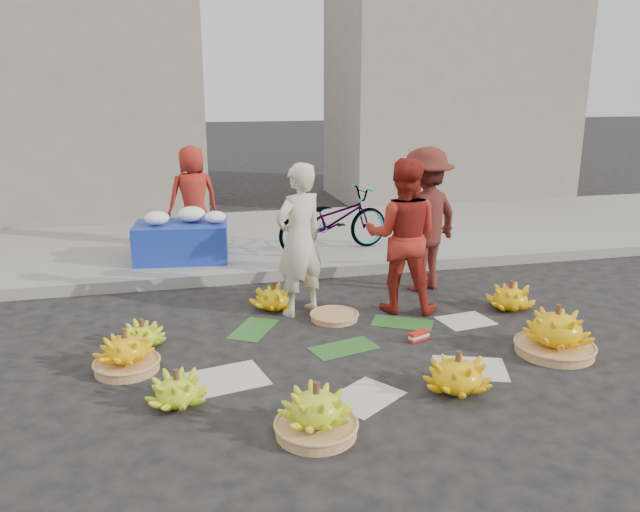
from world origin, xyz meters
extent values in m
plane|color=black|center=(0.00, 0.00, 0.00)|extent=(80.00, 80.00, 0.00)
cube|color=gray|center=(0.00, 2.20, 0.07)|extent=(40.00, 0.25, 0.15)
cube|color=gray|center=(0.00, 4.30, 0.06)|extent=(40.00, 4.00, 0.12)
cube|color=gray|center=(-4.00, 7.20, 2.00)|extent=(6.00, 3.00, 4.00)
cube|color=gray|center=(4.50, 7.70, 2.50)|extent=(5.00, 3.00, 5.00)
cylinder|color=#B47E4B|center=(-2.14, -0.22, 0.04)|extent=(0.57, 0.57, 0.09)
cylinder|color=#4A2D1D|center=(-2.14, -0.22, 0.35)|extent=(0.05, 0.05, 0.12)
cylinder|color=#4A2D1D|center=(-1.71, -0.97, 0.25)|extent=(0.05, 0.05, 0.12)
cylinder|color=#B47E4B|center=(-0.72, -1.66, 0.04)|extent=(0.60, 0.60, 0.09)
cylinder|color=#4A2D1D|center=(-0.72, -1.66, 0.37)|extent=(0.05, 0.05, 0.12)
cylinder|color=#4A2D1D|center=(0.59, -1.27, 0.30)|extent=(0.05, 0.05, 0.12)
cylinder|color=#B47E4B|center=(1.85, -0.78, 0.04)|extent=(0.74, 0.74, 0.09)
cylinder|color=#4A2D1D|center=(1.85, -0.78, 0.44)|extent=(0.05, 0.05, 0.12)
cylinder|color=#4A2D1D|center=(2.07, 0.43, 0.28)|extent=(0.05, 0.05, 0.12)
cylinder|color=#4A2D1D|center=(-2.02, 0.36, 0.21)|extent=(0.05, 0.05, 0.12)
cylinder|color=#4A2D1D|center=(-0.59, 1.07, 0.26)|extent=(0.05, 0.05, 0.12)
cylinder|color=#B47E4B|center=(0.01, 0.59, 0.03)|extent=(0.66, 0.66, 0.06)
cube|color=red|center=(0.69, -0.19, 0.05)|extent=(0.24, 0.15, 0.09)
imported|color=beige|center=(-0.32, 0.87, 0.85)|extent=(0.74, 0.64, 1.71)
imported|color=#B42A1B|center=(0.82, 0.72, 0.87)|extent=(1.03, 0.93, 1.74)
imported|color=maroon|center=(1.36, 1.37, 0.89)|extent=(1.33, 1.13, 1.78)
cube|color=#182D9C|center=(-1.56, 3.04, 0.38)|extent=(1.34, 0.92, 0.53)
ellipsoid|color=white|center=(-1.88, 2.98, 0.74)|extent=(0.34, 0.34, 0.18)
ellipsoid|color=white|center=(-1.40, 3.09, 0.75)|extent=(0.38, 0.38, 0.21)
ellipsoid|color=white|center=(-1.09, 2.93, 0.73)|extent=(0.29, 0.29, 0.16)
cylinder|color=slate|center=(-2.09, 3.02, 0.31)|extent=(0.34, 0.34, 0.38)
imported|color=#B42A1B|center=(-1.35, 3.79, 0.88)|extent=(0.84, 0.65, 1.53)
imported|color=gray|center=(0.64, 3.03, 0.58)|extent=(1.00, 1.86, 0.93)
camera|label=1|loc=(-1.65, -5.65, 2.50)|focal=35.00mm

